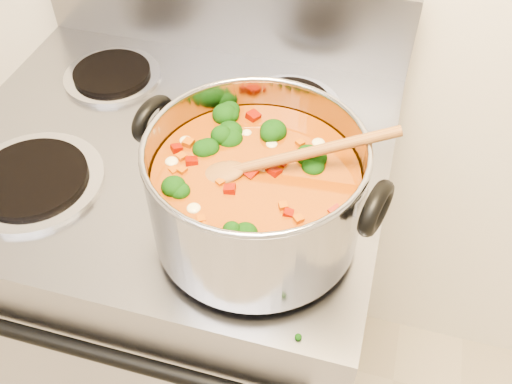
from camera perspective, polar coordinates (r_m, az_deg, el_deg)
electric_range at (r=1.31m, az=-6.35°, el=-9.92°), size 0.72×0.66×1.08m
stockpot at (r=0.75m, az=0.01°, el=0.02°), size 0.35×0.29×0.17m
wooden_spoon at (r=0.71m, az=0.97°, el=2.92°), size 0.25×0.11×0.08m
cooktop_crumbs at (r=0.74m, az=-4.14°, el=-12.30°), size 0.08×0.01×0.01m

